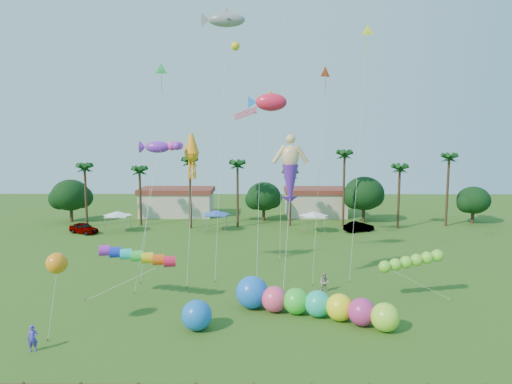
{
  "coord_description": "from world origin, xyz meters",
  "views": [
    {
      "loc": [
        0.28,
        -28.2,
        13.65
      ],
      "look_at": [
        0.0,
        10.0,
        9.0
      ],
      "focal_mm": 32.0,
      "sensor_mm": 36.0,
      "label": 1
    }
  ],
  "objects_px": {
    "spectator_b": "(324,282)",
    "blue_ball": "(197,315)",
    "car_a": "(84,228)",
    "caterpillar_inflatable": "(307,303)",
    "car_b": "(359,227)",
    "spectator_a": "(33,338)"
  },
  "relations": [
    {
      "from": "spectator_a",
      "to": "caterpillar_inflatable",
      "type": "distance_m",
      "value": 19.03
    },
    {
      "from": "car_b",
      "to": "spectator_b",
      "type": "xyz_separation_m",
      "value": [
        -8.63,
        -25.74,
        0.13
      ]
    },
    {
      "from": "car_b",
      "to": "spectator_a",
      "type": "distance_m",
      "value": 47.0
    },
    {
      "from": "spectator_b",
      "to": "blue_ball",
      "type": "height_order",
      "value": "blue_ball"
    },
    {
      "from": "spectator_b",
      "to": "caterpillar_inflatable",
      "type": "height_order",
      "value": "caterpillar_inflatable"
    },
    {
      "from": "car_b",
      "to": "caterpillar_inflatable",
      "type": "bearing_deg",
      "value": 136.82
    },
    {
      "from": "car_a",
      "to": "spectator_a",
      "type": "bearing_deg",
      "value": -135.8
    },
    {
      "from": "car_a",
      "to": "car_b",
      "type": "height_order",
      "value": "car_a"
    },
    {
      "from": "spectator_a",
      "to": "blue_ball",
      "type": "relative_size",
      "value": 0.79
    },
    {
      "from": "car_a",
      "to": "caterpillar_inflatable",
      "type": "height_order",
      "value": "caterpillar_inflatable"
    },
    {
      "from": "blue_ball",
      "to": "spectator_a",
      "type": "bearing_deg",
      "value": -161.59
    },
    {
      "from": "car_a",
      "to": "blue_ball",
      "type": "distance_m",
      "value": 38.27
    },
    {
      "from": "car_b",
      "to": "blue_ball",
      "type": "height_order",
      "value": "blue_ball"
    },
    {
      "from": "spectator_a",
      "to": "blue_ball",
      "type": "distance_m",
      "value": 10.57
    },
    {
      "from": "spectator_b",
      "to": "blue_ball",
      "type": "xyz_separation_m",
      "value": [
        -10.18,
        -8.04,
        0.23
      ]
    },
    {
      "from": "car_a",
      "to": "spectator_a",
      "type": "height_order",
      "value": "spectator_a"
    },
    {
      "from": "spectator_b",
      "to": "car_a",
      "type": "bearing_deg",
      "value": 172.37
    },
    {
      "from": "car_a",
      "to": "spectator_b",
      "type": "relative_size",
      "value": 2.62
    },
    {
      "from": "car_b",
      "to": "blue_ball",
      "type": "xyz_separation_m",
      "value": [
        -18.81,
        -33.78,
        0.36
      ]
    },
    {
      "from": "car_a",
      "to": "blue_ball",
      "type": "bearing_deg",
      "value": -119.78
    },
    {
      "from": "car_b",
      "to": "blue_ball",
      "type": "distance_m",
      "value": 38.67
    },
    {
      "from": "caterpillar_inflatable",
      "to": "spectator_a",
      "type": "bearing_deg",
      "value": -138.54
    }
  ]
}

